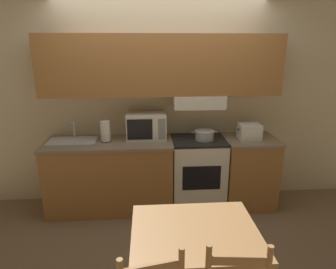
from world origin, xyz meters
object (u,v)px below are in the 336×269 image
at_px(sink_basin, 73,141).
at_px(paper_towel_roll, 105,131).
at_px(stove_range, 198,172).
at_px(microwave, 146,126).
at_px(cooking_pot, 204,135).
at_px(dining_table, 195,245).
at_px(toaster, 249,131).

xyz_separation_m(sink_basin, paper_towel_roll, (0.39, 0.01, 0.11)).
bearing_deg(paper_towel_roll, stove_range, 0.37).
bearing_deg(microwave, stove_range, -7.59).
relative_size(cooking_pot, sink_basin, 0.56).
xyz_separation_m(microwave, dining_table, (0.34, -1.73, -0.42)).
distance_m(cooking_pot, sink_basin, 1.58).
bearing_deg(microwave, paper_towel_roll, -169.25).
bearing_deg(dining_table, cooking_pot, 77.29).
relative_size(stove_range, dining_table, 0.99).
bearing_deg(stove_range, dining_table, -100.39).
distance_m(stove_range, toaster, 0.82).
bearing_deg(toaster, microwave, 174.81).
bearing_deg(stove_range, sink_basin, -179.44).
distance_m(toaster, paper_towel_roll, 1.74).
bearing_deg(cooking_pot, toaster, -0.94).
distance_m(stove_range, paper_towel_roll, 1.26).
xyz_separation_m(toaster, dining_table, (-0.92, -1.61, -0.35)).
distance_m(cooking_pot, toaster, 0.55).
height_order(cooking_pot, toaster, toaster).
xyz_separation_m(stove_range, microwave, (-0.64, 0.08, 0.60)).
bearing_deg(toaster, paper_towel_roll, 179.29).
bearing_deg(cooking_pot, dining_table, -102.71).
xyz_separation_m(cooking_pot, toaster, (0.55, -0.01, 0.03)).
xyz_separation_m(cooking_pot, paper_towel_roll, (-1.19, 0.01, 0.06)).
height_order(cooking_pot, sink_basin, sink_basin).
relative_size(sink_basin, dining_table, 0.62).
bearing_deg(sink_basin, cooking_pot, -0.18).
xyz_separation_m(toaster, sink_basin, (-2.13, 0.01, -0.08)).
bearing_deg(paper_towel_roll, dining_table, -63.30).
bearing_deg(cooking_pot, sink_basin, 179.82).
relative_size(paper_towel_roll, dining_table, 0.28).
bearing_deg(toaster, cooking_pot, 179.06).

